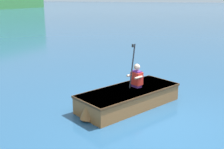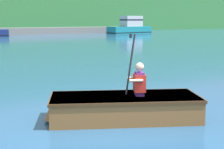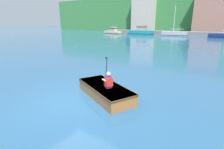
{
  "view_description": "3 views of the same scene",
  "coord_description": "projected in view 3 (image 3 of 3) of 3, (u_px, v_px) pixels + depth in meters",
  "views": [
    {
      "loc": [
        -5.93,
        -1.54,
        2.86
      ],
      "look_at": [
        0.73,
        1.47,
        0.83
      ],
      "focal_mm": 45.0,
      "sensor_mm": 36.0,
      "label": 1
    },
    {
      "loc": [
        -2.77,
        -4.56,
        1.94
      ],
      "look_at": [
        0.73,
        1.47,
        0.83
      ],
      "focal_mm": 55.0,
      "sensor_mm": 36.0,
      "label": 2
    },
    {
      "loc": [
        4.74,
        -4.36,
        2.94
      ],
      "look_at": [
        0.73,
        1.47,
        0.83
      ],
      "focal_mm": 28.0,
      "sensor_mm": 36.0,
      "label": 3
    }
  ],
  "objects": [
    {
      "name": "moored_boat_dock_west_end",
      "position": [
        113.0,
        31.0,
        48.16
      ],
      "size": [
        5.34,
        2.34,
        1.85
      ],
      "color": "#CCB789",
      "rests_on": "ground"
    },
    {
      "name": "ground_plane",
      "position": [
        76.0,
        101.0,
        6.86
      ],
      "size": [
        300.0,
        300.0,
        0.0
      ],
      "primitive_type": "plane",
      "color": "navy"
    },
    {
      "name": "shoreline_ridge",
      "position": [
        220.0,
        13.0,
        52.07
      ],
      "size": [
        120.0,
        20.0,
        11.45
      ],
      "color": "#387A3D",
      "rests_on": "ground"
    },
    {
      "name": "waterfront_warehouse_left",
      "position": [
        148.0,
        14.0,
        56.82
      ],
      "size": [
        7.29,
        11.0,
        11.34
      ],
      "color": "#B2A899",
      "rests_on": "ground"
    },
    {
      "name": "person_paddler",
      "position": [
        108.0,
        81.0,
        6.79
      ],
      "size": [
        0.43,
        0.43,
        1.2
      ],
      "color": "#592672",
      "rests_on": "rowboat_foreground"
    },
    {
      "name": "moored_boat_dock_center_far",
      "position": [
        174.0,
        34.0,
        40.45
      ],
      "size": [
        5.61,
        2.37,
        6.54
      ],
      "color": "#9EA3A8",
      "rests_on": "ground"
    },
    {
      "name": "rowboat_foreground",
      "position": [
        105.0,
        90.0,
        7.2
      ],
      "size": [
        3.12,
        2.26,
        0.48
      ],
      "color": "#935B2D",
      "rests_on": "ground"
    },
    {
      "name": "moored_boat_dock_east_inner",
      "position": [
        141.0,
        31.0,
        45.05
      ],
      "size": [
        6.61,
        2.94,
        2.4
      ],
      "color": "#197A84",
      "rests_on": "ground"
    },
    {
      "name": "marina_dock",
      "position": [
        209.0,
        34.0,
        39.37
      ],
      "size": [
        54.89,
        2.4,
        0.9
      ],
      "color": "slate",
      "rests_on": "ground"
    },
    {
      "name": "waterfront_office_block_center",
      "position": [
        212.0,
        14.0,
        47.31
      ],
      "size": [
        7.69,
        11.89,
        10.29
      ],
      "color": "#9E6B5B",
      "rests_on": "ground"
    }
  ]
}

